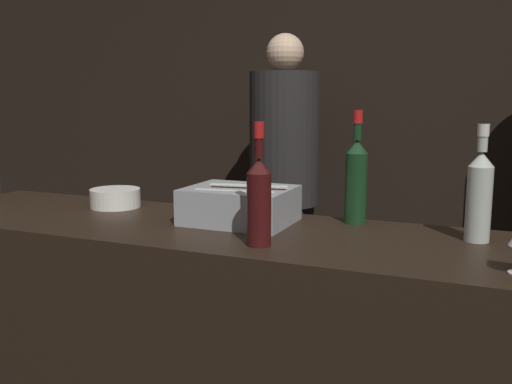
% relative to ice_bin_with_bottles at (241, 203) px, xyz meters
% --- Properties ---
extents(wall_back_chalkboard, '(6.40, 0.06, 2.80)m').
position_rel_ice_bin_with_bottles_xyz_m(wall_back_chalkboard, '(0.08, 1.88, 0.31)').
color(wall_back_chalkboard, black).
rests_on(wall_back_chalkboard, ground_plane).
extents(bar_counter, '(2.60, 0.61, 1.02)m').
position_rel_ice_bin_with_bottles_xyz_m(bar_counter, '(0.08, -0.09, -0.58)').
color(bar_counter, black).
rests_on(bar_counter, ground_plane).
extents(ice_bin_with_bottles, '(0.35, 0.28, 0.13)m').
position_rel_ice_bin_with_bottles_xyz_m(ice_bin_with_bottles, '(0.00, 0.00, 0.00)').
color(ice_bin_with_bottles, '#9EA0A5').
rests_on(ice_bin_with_bottles, bar_counter).
extents(bowl_white, '(0.19, 0.19, 0.07)m').
position_rel_ice_bin_with_bottles_xyz_m(bowl_white, '(-0.57, 0.06, -0.03)').
color(bowl_white, silver).
rests_on(bowl_white, bar_counter).
extents(red_wine_bottle_burgundy, '(0.07, 0.07, 0.38)m').
position_rel_ice_bin_with_bottles_xyz_m(red_wine_bottle_burgundy, '(0.36, 0.15, 0.09)').
color(red_wine_bottle_burgundy, '#143319').
rests_on(red_wine_bottle_burgundy, bar_counter).
extents(red_wine_bottle_tall, '(0.07, 0.07, 0.36)m').
position_rel_ice_bin_with_bottles_xyz_m(red_wine_bottle_tall, '(0.17, -0.26, 0.07)').
color(red_wine_bottle_tall, '#380F0F').
rests_on(red_wine_bottle_tall, bar_counter).
extents(white_wine_bottle, '(0.07, 0.07, 0.35)m').
position_rel_ice_bin_with_bottles_xyz_m(white_wine_bottle, '(0.75, 0.04, 0.08)').
color(white_wine_bottle, '#B2B7AD').
rests_on(white_wine_bottle, bar_counter).
extents(person_in_hoodie, '(0.40, 0.40, 1.79)m').
position_rel_ice_bin_with_bottles_xyz_m(person_in_hoodie, '(-0.34, 1.33, -0.09)').
color(person_in_hoodie, black).
rests_on(person_in_hoodie, ground_plane).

